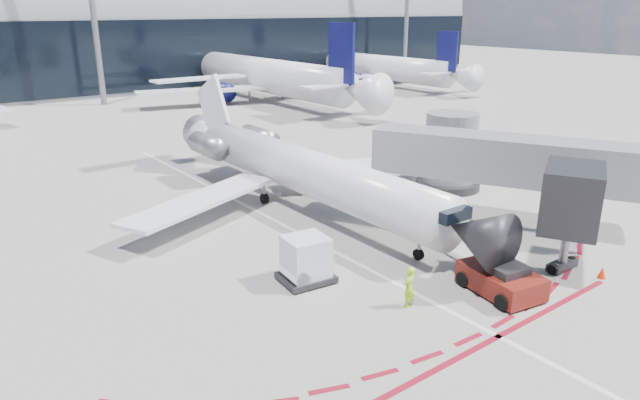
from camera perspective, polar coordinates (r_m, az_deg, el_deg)
ground at (r=28.69m, az=-1.39°, el=-3.71°), size 260.00×260.00×0.00m
apron_centerline at (r=30.22m, az=-3.61°, el=-2.54°), size 0.25×40.00×0.01m
apron_stop_bar at (r=21.43m, az=17.40°, el=-12.89°), size 14.00×0.25×0.01m
terminal_building at (r=87.94m, az=-28.03°, el=15.01°), size 150.00×24.15×24.00m
jet_bridge at (r=32.32m, az=16.08°, el=3.75°), size 10.03×15.20×4.90m
regional_jet at (r=32.78m, az=-2.44°, el=3.29°), size 21.72×26.79×6.71m
pushback_tug at (r=24.18m, az=17.67°, el=-7.58°), size 2.62×5.19×1.32m
ramp_worker at (r=22.20m, az=8.89°, el=-8.61°), size 0.70×0.56×1.66m
uld_container at (r=23.80m, az=-1.41°, el=-6.01°), size 2.31×2.03×1.99m
safety_cone_right at (r=27.18m, az=26.37°, el=-6.53°), size 0.36×0.36×0.49m
bg_airliner_2 at (r=72.67m, az=-6.00°, el=14.66°), size 36.98×39.16×11.96m
bg_airliner_3 at (r=87.64m, az=5.73°, el=14.74°), size 31.33×33.18×10.14m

